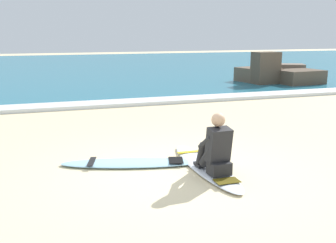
% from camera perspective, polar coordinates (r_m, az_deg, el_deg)
% --- Properties ---
extents(ground_plane, '(80.00, 80.00, 0.00)m').
position_cam_1_polar(ground_plane, '(6.34, 1.51, -7.50)').
color(ground_plane, beige).
extents(sea, '(80.00, 28.00, 0.10)m').
position_cam_1_polar(sea, '(25.81, -13.77, 7.60)').
color(sea, teal).
rests_on(sea, ground).
extents(breaking_foam, '(80.00, 0.90, 0.11)m').
position_cam_1_polar(breaking_foam, '(12.30, -8.50, 2.58)').
color(breaking_foam, white).
rests_on(breaking_foam, ground).
extents(surfboard_main, '(0.54, 2.52, 0.08)m').
position_cam_1_polar(surfboard_main, '(6.60, 5.40, -6.41)').
color(surfboard_main, silver).
rests_on(surfboard_main, ground).
extents(surfer_seated, '(0.39, 0.72, 0.95)m').
position_cam_1_polar(surfer_seated, '(6.11, 6.93, -4.06)').
color(surfer_seated, '#232326').
rests_on(surfer_seated, surfboard_main).
extents(surfboard_spare_near, '(2.42, 1.13, 0.08)m').
position_cam_1_polar(surfboard_spare_near, '(6.74, -5.31, -5.97)').
color(surfboard_spare_near, '#9ED1E5').
rests_on(surfboard_spare_near, ground).
extents(rock_outcrop_distant, '(3.47, 3.11, 1.41)m').
position_cam_1_polar(rock_outcrop_distant, '(17.83, 15.51, 6.57)').
color(rock_outcrop_distant, brown).
rests_on(rock_outcrop_distant, ground).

